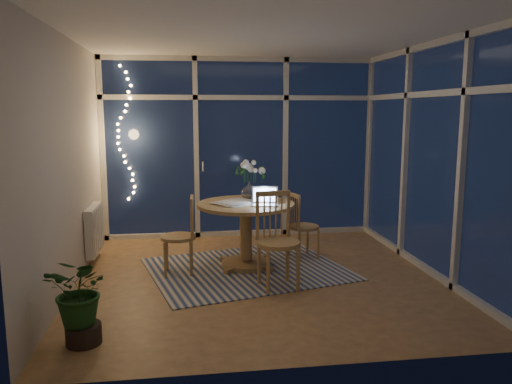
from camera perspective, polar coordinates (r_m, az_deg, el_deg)
floor at (r=5.65m, az=0.57°, el=-9.73°), size 4.00×4.00×0.00m
ceiling at (r=5.40m, az=0.62°, el=17.35°), size 4.00×4.00×0.00m
wall_back at (r=7.35m, az=-1.74°, el=5.04°), size 4.00×0.04×2.60m
wall_front at (r=3.43m, az=5.58°, el=0.15°), size 4.00×0.04×2.60m
wall_left at (r=5.45m, az=-20.72°, el=2.97°), size 0.04×4.00×2.60m
wall_right at (r=6.01m, az=19.86°, el=3.55°), size 0.04×4.00×2.60m
window_wall_back at (r=7.31m, az=-1.70°, el=5.02°), size 4.00×0.10×2.60m
window_wall_right at (r=5.99m, az=19.52°, el=3.55°), size 0.10×4.00×2.60m
radiator at (r=6.45m, az=-18.01°, el=-4.09°), size 0.10×0.70×0.58m
fairy_lights at (r=7.22m, az=-14.85°, el=6.46°), size 0.24×0.10×1.85m
garden_patio at (r=10.54m, az=-0.78°, el=-1.12°), size 12.00×6.00×0.10m
garden_fence at (r=10.86m, az=-3.75°, el=4.27°), size 11.00×0.08×1.80m
neighbour_roof at (r=13.84m, az=-3.49°, el=10.73°), size 7.00×3.00×2.20m
garden_shrubs at (r=8.80m, az=-7.90°, el=0.08°), size 0.90×0.90×0.90m
rug at (r=5.92m, az=-1.03°, el=-8.79°), size 2.55×2.24×0.01m
dining_table at (r=5.91m, az=-1.16°, el=-4.97°), size 1.39×1.39×0.78m
chair_left at (r=5.72m, az=-8.90°, el=-4.90°), size 0.43×0.43×0.90m
chair_right at (r=6.27m, az=5.49°, el=-3.80°), size 0.49×0.49×0.85m
chair_front at (r=5.18m, az=2.57°, el=-5.60°), size 0.54×0.54×1.02m
laptop at (r=5.67m, az=1.04°, el=-0.42°), size 0.34×0.30×0.22m
flower_vase at (r=6.07m, az=-0.76°, el=0.17°), size 0.25×0.25×0.21m
bowl at (r=6.15m, az=1.83°, el=-0.52°), size 0.19×0.19×0.04m
newspapers at (r=5.78m, az=-2.42°, el=-1.23°), size 0.52×0.50×0.02m
phone at (r=5.85m, az=0.14°, el=-1.17°), size 0.13×0.09×0.01m
potted_plant at (r=4.25m, az=-19.31°, el=-11.40°), size 0.67×0.63×0.76m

